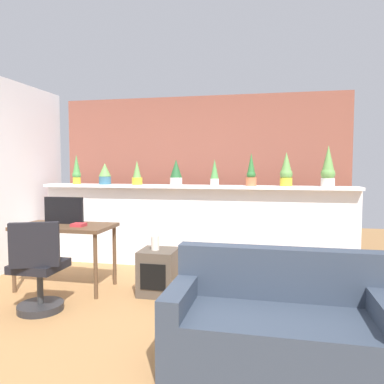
# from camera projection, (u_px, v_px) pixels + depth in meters

# --- Properties ---
(ground_plane) EXTENTS (12.00, 12.00, 0.00)m
(ground_plane) POSITION_uv_depth(u_px,v_px,m) (148.00, 327.00, 3.29)
(ground_plane) COLOR #9E7042
(divider_wall) EXTENTS (4.41, 0.16, 1.13)m
(divider_wall) POSITION_uv_depth(u_px,v_px,m) (193.00, 228.00, 5.20)
(divider_wall) COLOR white
(divider_wall) RESTS_ON ground
(plant_shelf) EXTENTS (4.41, 0.32, 0.04)m
(plant_shelf) POSITION_uv_depth(u_px,v_px,m) (192.00, 187.00, 5.12)
(plant_shelf) COLOR white
(plant_shelf) RESTS_ON divider_wall
(brick_wall_behind) EXTENTS (4.41, 0.10, 2.50)m
(brick_wall_behind) POSITION_uv_depth(u_px,v_px,m) (201.00, 178.00, 5.74)
(brick_wall_behind) COLOR brown
(brick_wall_behind) RESTS_ON ground
(potted_plant_0) EXTENTS (0.12, 0.12, 0.43)m
(potted_plant_0) POSITION_uv_depth(u_px,v_px,m) (77.00, 171.00, 5.42)
(potted_plant_0) COLOR gold
(potted_plant_0) RESTS_ON plant_shelf
(potted_plant_1) EXTENTS (0.18, 0.18, 0.31)m
(potted_plant_1) POSITION_uv_depth(u_px,v_px,m) (105.00, 174.00, 5.35)
(potted_plant_1) COLOR #386B84
(potted_plant_1) RESTS_ON plant_shelf
(potted_plant_2) EXTENTS (0.15, 0.15, 0.34)m
(potted_plant_2) POSITION_uv_depth(u_px,v_px,m) (137.00, 174.00, 5.24)
(potted_plant_2) COLOR gold
(potted_plant_2) RESTS_ON plant_shelf
(potted_plant_3) EXTENTS (0.17, 0.17, 0.36)m
(potted_plant_3) POSITION_uv_depth(u_px,v_px,m) (176.00, 172.00, 5.17)
(potted_plant_3) COLOR silver
(potted_plant_3) RESTS_ON plant_shelf
(potted_plant_4) EXTENTS (0.12, 0.12, 0.36)m
(potted_plant_4) POSITION_uv_depth(u_px,v_px,m) (215.00, 173.00, 5.07)
(potted_plant_4) COLOR silver
(potted_plant_4) RESTS_ON plant_shelf
(potted_plant_5) EXTENTS (0.15, 0.15, 0.44)m
(potted_plant_5) POSITION_uv_depth(u_px,v_px,m) (251.00, 172.00, 4.94)
(potted_plant_5) COLOR #C66B42
(potted_plant_5) RESTS_ON plant_shelf
(potted_plant_6) EXTENTS (0.16, 0.16, 0.45)m
(potted_plant_6) POSITION_uv_depth(u_px,v_px,m) (286.00, 171.00, 4.88)
(potted_plant_6) COLOR gold
(potted_plant_6) RESTS_ON plant_shelf
(potted_plant_7) EXTENTS (0.18, 0.18, 0.53)m
(potted_plant_7) POSITION_uv_depth(u_px,v_px,m) (328.00, 168.00, 4.73)
(potted_plant_7) COLOR silver
(potted_plant_7) RESTS_ON plant_shelf
(desk) EXTENTS (1.10, 0.60, 0.75)m
(desk) POSITION_uv_depth(u_px,v_px,m) (65.00, 232.00, 4.28)
(desk) COLOR brown
(desk) RESTS_ON ground
(tv_monitor) EXTENTS (0.49, 0.04, 0.32)m
(tv_monitor) POSITION_uv_depth(u_px,v_px,m) (64.00, 210.00, 4.35)
(tv_monitor) COLOR black
(tv_monitor) RESTS_ON desk
(office_chair) EXTENTS (0.51, 0.51, 0.91)m
(office_chair) POSITION_uv_depth(u_px,v_px,m) (38.00, 274.00, 3.57)
(office_chair) COLOR #262628
(office_chair) RESTS_ON ground
(side_cube_shelf) EXTENTS (0.40, 0.41, 0.50)m
(side_cube_shelf) POSITION_uv_depth(u_px,v_px,m) (158.00, 272.00, 4.11)
(side_cube_shelf) COLOR #4C4238
(side_cube_shelf) RESTS_ON ground
(vase_on_shelf) EXTENTS (0.09, 0.09, 0.16)m
(vase_on_shelf) POSITION_uv_depth(u_px,v_px,m) (155.00, 243.00, 4.09)
(vase_on_shelf) COLOR silver
(vase_on_shelf) RESTS_ON side_cube_shelf
(book_on_desk) EXTENTS (0.14, 0.14, 0.04)m
(book_on_desk) POSITION_uv_depth(u_px,v_px,m) (79.00, 225.00, 4.17)
(book_on_desk) COLOR #B22D33
(book_on_desk) RESTS_ON desk
(couch) EXTENTS (1.57, 0.78, 0.80)m
(couch) POSITION_uv_depth(u_px,v_px,m) (277.00, 326.00, 2.64)
(couch) COLOR #333D4C
(couch) RESTS_ON ground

